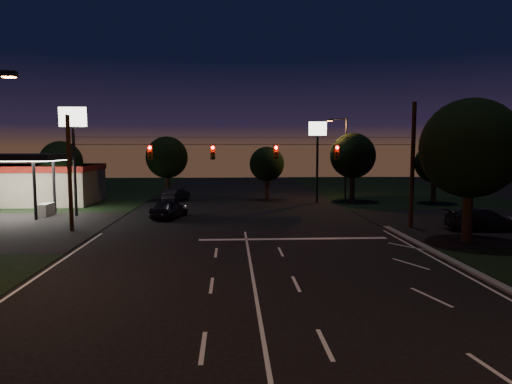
{
  "coord_description": "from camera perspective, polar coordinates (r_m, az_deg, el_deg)",
  "views": [
    {
      "loc": [
        -0.96,
        -16.86,
        5.84
      ],
      "look_at": [
        0.62,
        11.66,
        3.0
      ],
      "focal_mm": 32.0,
      "sensor_mm": 36.0,
      "label": 1
    }
  ],
  "objects": [
    {
      "name": "utility_pole_left",
      "position": [
        34.22,
        -22.02,
        -4.57
      ],
      "size": [
        0.28,
        0.28,
        8.0
      ],
      "primitive_type": "cylinder",
      "color": "black",
      "rests_on": "ground"
    },
    {
      "name": "tree_far_e",
      "position": [
        50.56,
        21.38,
        3.33
      ],
      "size": [
        4.0,
        4.0,
        6.18
      ],
      "color": "black",
      "rests_on": "ground"
    },
    {
      "name": "stop_bar",
      "position": [
        29.22,
        4.7,
        -5.86
      ],
      "size": [
        12.0,
        0.5,
        0.01
      ],
      "primitive_type": "cube",
      "color": "silver",
      "rests_on": "ground"
    },
    {
      "name": "tree_far_d",
      "position": [
        49.73,
        11.99,
        4.38
      ],
      "size": [
        4.8,
        4.8,
        7.3
      ],
      "color": "black",
      "rests_on": "ground"
    },
    {
      "name": "pole_sign_left_near",
      "position": [
        41.0,
        -21.88,
        6.86
      ],
      "size": [
        2.2,
        0.3,
        9.1
      ],
      "color": "black",
      "rests_on": "ground"
    },
    {
      "name": "utility_pole_right",
      "position": [
        34.89,
        18.74,
        -4.26
      ],
      "size": [
        0.3,
        0.3,
        9.0
      ],
      "primitive_type": "cylinder",
      "color": "black",
      "rests_on": "ground"
    },
    {
      "name": "tree_far_a",
      "position": [
        49.99,
        -23.12,
        3.4
      ],
      "size": [
        4.2,
        4.2,
        6.42
      ],
      "color": "black",
      "rests_on": "ground"
    },
    {
      "name": "tree_right_near",
      "position": [
        30.66,
        25.12,
        4.84
      ],
      "size": [
        6.0,
        6.0,
        8.76
      ],
      "color": "black",
      "rests_on": "ground"
    },
    {
      "name": "car_oncoming_a",
      "position": [
        38.1,
        -10.8,
        -2.07
      ],
      "size": [
        3.01,
        4.86,
        1.54
      ],
      "primitive_type": "imported",
      "rotation": [
        0.0,
        0.0,
        2.86
      ],
      "color": "black",
      "rests_on": "ground"
    },
    {
      "name": "car_cross",
      "position": [
        35.61,
        26.73,
        -3.11
      ],
      "size": [
        5.55,
        2.71,
        1.55
      ],
      "primitive_type": "imported",
      "rotation": [
        0.0,
        0.0,
        1.47
      ],
      "color": "black",
      "rests_on": "ground"
    },
    {
      "name": "pole_sign_right",
      "position": [
        47.71,
        7.69,
        6.1
      ],
      "size": [
        1.8,
        0.3,
        8.4
      ],
      "color": "black",
      "rests_on": "ground"
    },
    {
      "name": "car_oncoming_b",
      "position": [
        50.29,
        -9.92,
        -0.27
      ],
      "size": [
        2.71,
        4.54,
        1.41
      ],
      "primitive_type": "imported",
      "rotation": [
        0.0,
        0.0,
        2.84
      ],
      "color": "black",
      "rests_on": "ground"
    },
    {
      "name": "center_line",
      "position": [
        12.36,
        1.8,
        -22.47
      ],
      "size": [
        0.14,
        40.0,
        0.01
      ],
      "primitive_type": "cube",
      "color": "silver",
      "rests_on": "ground"
    },
    {
      "name": "gas_station",
      "position": [
        51.78,
        -26.98,
        1.23
      ],
      "size": [
        14.2,
        16.1,
        5.25
      ],
      "color": "gray",
      "rests_on": "ground"
    },
    {
      "name": "street_light_right_far",
      "position": [
        50.36,
        10.88,
        4.89
      ],
      "size": [
        2.2,
        0.35,
        9.0
      ],
      "color": "black",
      "rests_on": "ground"
    },
    {
      "name": "tree_far_c",
      "position": [
        50.16,
        1.38,
        3.46
      ],
      "size": [
        3.8,
        3.8,
        5.86
      ],
      "color": "black",
      "rests_on": "ground"
    },
    {
      "name": "tree_far_b",
      "position": [
        51.48,
        -11.04,
        4.2
      ],
      "size": [
        4.6,
        4.6,
        6.98
      ],
      "color": "black",
      "rests_on": "ground"
    },
    {
      "name": "ground",
      "position": [
        17.87,
        0.09,
        -13.4
      ],
      "size": [
        140.0,
        140.0,
        0.0
      ],
      "primitive_type": "plane",
      "color": "black",
      "rests_on": "ground"
    },
    {
      "name": "cross_street_right",
      "position": [
        39.41,
        29.07,
        -3.57
      ],
      "size": [
        20.0,
        16.0,
        0.02
      ],
      "primitive_type": "cube",
      "color": "black",
      "rests_on": "ground"
    },
    {
      "name": "signal_span",
      "position": [
        31.84,
        -1.45,
        5.07
      ],
      "size": [
        24.0,
        0.4,
        1.56
      ],
      "color": "black",
      "rests_on": "ground"
    }
  ]
}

